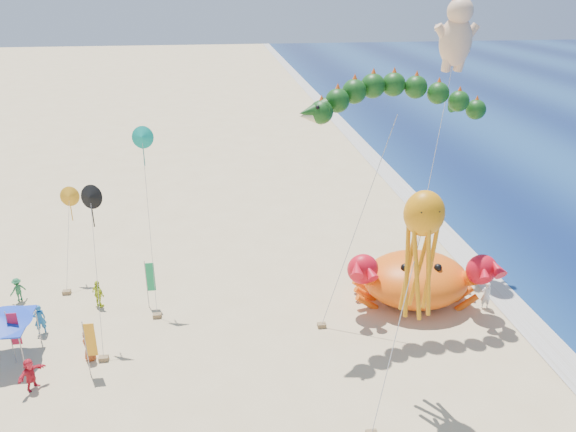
{
  "coord_description": "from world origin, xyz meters",
  "views": [
    {
      "loc": [
        -5.88,
        -26.87,
        18.75
      ],
      "look_at": [
        -2.0,
        2.0,
        6.5
      ],
      "focal_mm": 35.0,
      "sensor_mm": 36.0,
      "label": 1
    }
  ],
  "objects_px": {
    "crab_inflatable": "(416,278)",
    "cherub_kite": "(457,32)",
    "octopus_kite": "(421,245)",
    "dragon_kite": "(395,105)"
  },
  "relations": [
    {
      "from": "crab_inflatable",
      "to": "octopus_kite",
      "type": "relative_size",
      "value": 0.85
    },
    {
      "from": "cherub_kite",
      "to": "octopus_kite",
      "type": "relative_size",
      "value": 1.71
    },
    {
      "from": "cherub_kite",
      "to": "crab_inflatable",
      "type": "bearing_deg",
      "value": -119.81
    },
    {
      "from": "octopus_kite",
      "to": "crab_inflatable",
      "type": "bearing_deg",
      "value": 68.02
    },
    {
      "from": "crab_inflatable",
      "to": "dragon_kite",
      "type": "xyz_separation_m",
      "value": [
        -2.39,
        -0.59,
        10.95
      ]
    },
    {
      "from": "crab_inflatable",
      "to": "octopus_kite",
      "type": "height_order",
      "value": "octopus_kite"
    },
    {
      "from": "cherub_kite",
      "to": "dragon_kite",
      "type": "bearing_deg",
      "value": -131.06
    },
    {
      "from": "dragon_kite",
      "to": "cherub_kite",
      "type": "distance_m",
      "value": 9.65
    },
    {
      "from": "cherub_kite",
      "to": "octopus_kite",
      "type": "xyz_separation_m",
      "value": [
        -6.79,
        -14.17,
        -7.76
      ]
    },
    {
      "from": "crab_inflatable",
      "to": "cherub_kite",
      "type": "relative_size",
      "value": 0.5
    }
  ]
}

